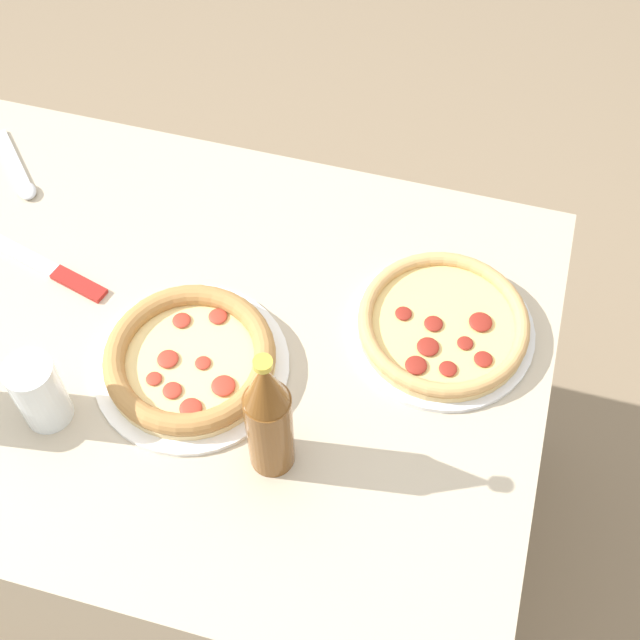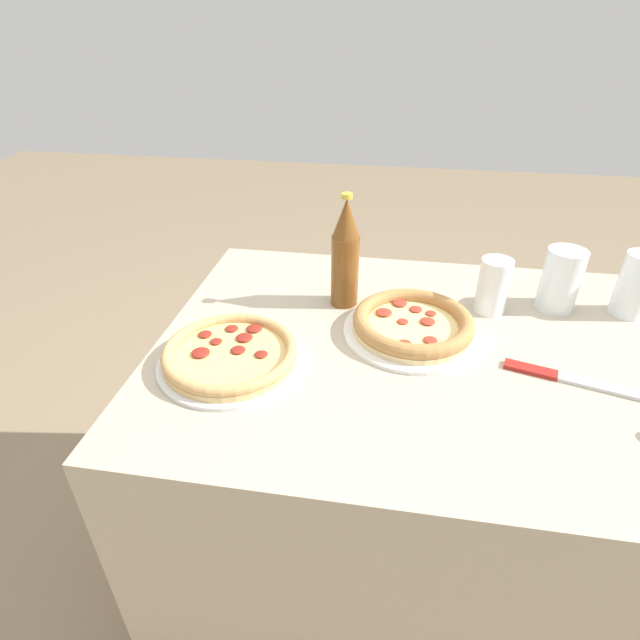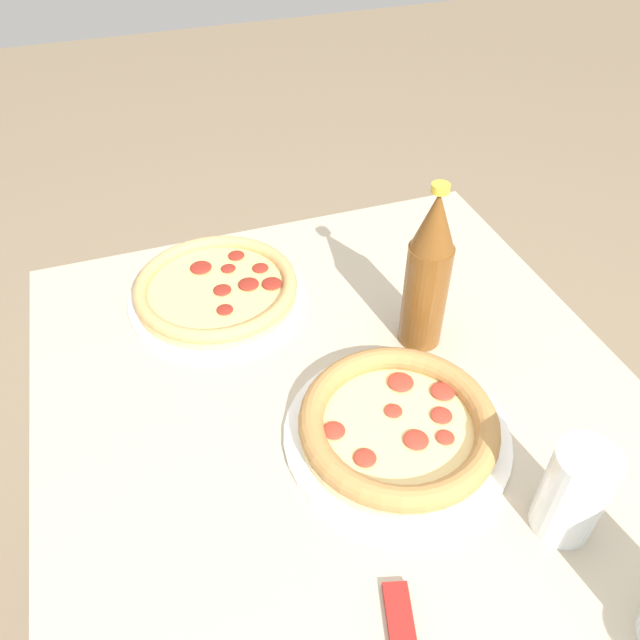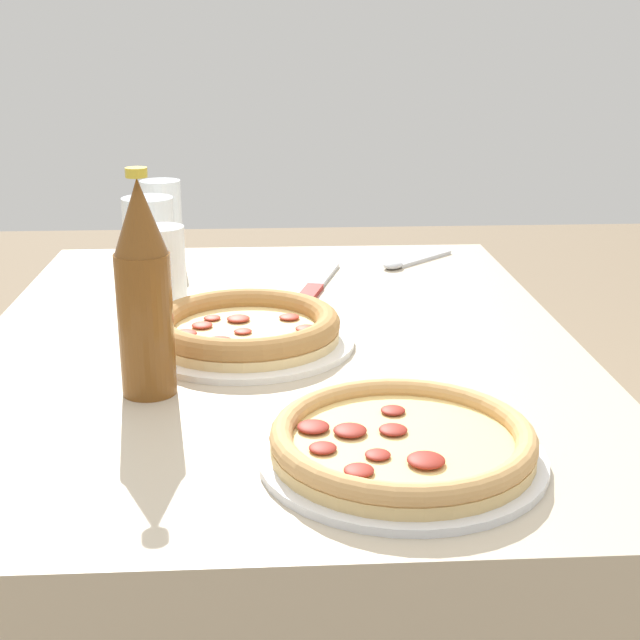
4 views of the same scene
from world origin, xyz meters
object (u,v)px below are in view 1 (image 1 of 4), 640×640
at_px(glass_iced_tea, 39,393).
at_px(spoon, 19,174).
at_px(pizza_veggie, 443,325).
at_px(beer_bottle, 268,416).
at_px(knife, 49,269).
at_px(pizza_margherita, 190,360).

height_order(glass_iced_tea, spoon, glass_iced_tea).
height_order(pizza_veggie, spoon, pizza_veggie).
relative_size(pizza_veggie, spoon, 1.89).
distance_m(pizza_veggie, beer_bottle, 0.33).
bearing_deg(beer_bottle, glass_iced_tea, 3.17).
relative_size(beer_bottle, knife, 1.10).
bearing_deg(glass_iced_tea, pizza_margherita, -143.85).
bearing_deg(pizza_margherita, knife, -21.61).
bearing_deg(spoon, glass_iced_tea, 120.85).
distance_m(glass_iced_tea, beer_bottle, 0.32).
relative_size(pizza_veggie, beer_bottle, 1.08).
bearing_deg(pizza_margherita, spoon, -34.29).
height_order(pizza_veggie, glass_iced_tea, glass_iced_tea).
bearing_deg(beer_bottle, knife, -26.49).
bearing_deg(knife, glass_iced_tea, 114.69).
xyz_separation_m(glass_iced_tea, knife, (0.10, -0.23, -0.05)).
xyz_separation_m(glass_iced_tea, spoon, (0.23, -0.39, -0.05)).
bearing_deg(knife, spoon, -51.84).
bearing_deg(pizza_margherita, pizza_veggie, -155.28).
xyz_separation_m(pizza_margherita, pizza_veggie, (-0.33, -0.15, -0.00)).
distance_m(glass_iced_tea, spoon, 0.46).
relative_size(glass_iced_tea, knife, 0.53).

